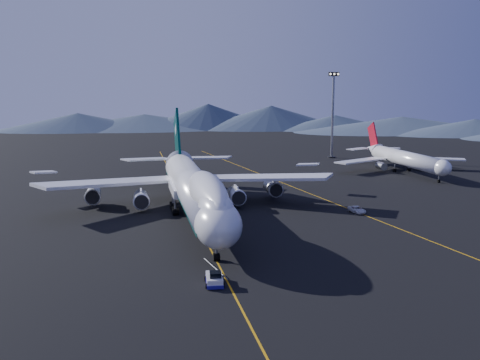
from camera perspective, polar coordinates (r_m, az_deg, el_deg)
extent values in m
plane|color=black|center=(100.84, -4.95, -3.96)|extent=(500.00, 500.00, 0.00)
cube|color=#C4860B|center=(100.84, -4.95, -3.96)|extent=(0.25, 220.00, 0.01)
cube|color=#C4860B|center=(117.45, 9.16, -2.11)|extent=(28.08, 198.09, 0.01)
cone|color=#3D4B5E|center=(330.62, -16.90, 6.13)|extent=(100.00, 100.00, 12.00)
cone|color=#3D4B5E|center=(333.46, -3.41, 6.54)|extent=(100.00, 100.00, 12.00)
cone|color=#3D4B5E|center=(328.73, 10.10, 6.37)|extent=(100.00, 100.00, 12.00)
cone|color=#3D4B5E|center=(316.63, 23.79, 5.59)|extent=(100.00, 100.00, 12.00)
cylinder|color=silver|center=(99.68, -4.99, -0.83)|extent=(6.50, 56.00, 6.50)
ellipsoid|color=silver|center=(72.57, -2.37, -4.75)|extent=(6.50, 10.40, 6.50)
ellipsoid|color=silver|center=(81.19, -3.48, -1.41)|extent=(5.13, 25.16, 5.85)
cube|color=black|center=(70.37, -2.12, -4.20)|extent=(3.60, 1.61, 1.29)
cone|color=silver|center=(132.01, -6.69, 2.05)|extent=(6.50, 12.00, 6.50)
cube|color=#033530|center=(100.83, -5.05, -1.23)|extent=(6.24, 60.00, 1.10)
cube|color=silver|center=(105.26, -5.34, -0.89)|extent=(7.50, 13.00, 1.60)
cube|color=silver|center=(110.48, -13.19, -0.24)|extent=(30.62, 23.28, 2.83)
cube|color=silver|center=(113.41, 1.61, 0.26)|extent=(30.62, 23.28, 2.83)
cylinder|color=slate|center=(107.03, -10.50, -1.98)|extent=(2.90, 5.50, 2.90)
cylinder|color=slate|center=(113.65, -15.37, -1.49)|extent=(2.90, 5.50, 2.90)
cylinder|color=slate|center=(109.02, -0.47, -1.61)|extent=(2.90, 5.50, 2.90)
cylinder|color=slate|center=(117.37, 3.47, -0.82)|extent=(2.90, 5.50, 2.90)
cube|color=#033530|center=(130.46, -6.69, 4.17)|extent=(0.55, 14.11, 15.94)
cube|color=silver|center=(133.01, -9.97, 2.20)|extent=(12.39, 9.47, 0.98)
cube|color=silver|center=(134.28, -3.56, 2.39)|extent=(12.39, 9.47, 0.98)
cylinder|color=black|center=(75.39, -2.53, -8.19)|extent=(0.90, 1.10, 1.10)
cube|color=silver|center=(66.67, -2.76, -10.52)|extent=(2.26, 4.01, 0.96)
cube|color=navy|center=(66.79, -2.75, -10.80)|extent=(2.36, 4.19, 0.44)
cube|color=black|center=(66.43, -2.76, -9.95)|extent=(1.52, 1.52, 0.79)
cylinder|color=silver|center=(160.46, 17.30, 2.17)|extent=(4.29, 36.10, 4.29)
ellipsoid|color=silver|center=(145.09, 20.73, 1.24)|extent=(4.29, 6.00, 4.29)
cone|color=silver|center=(179.32, 14.01, 3.20)|extent=(4.29, 7.90, 4.29)
cube|color=silver|center=(160.51, 12.79, 2.04)|extent=(18.95, 12.79, 0.39)
cube|color=silver|center=(171.06, 19.69, 2.17)|extent=(18.95, 12.79, 0.39)
cylinder|color=slate|center=(160.35, 14.84, 1.46)|extent=(2.14, 3.95, 2.14)
cylinder|color=slate|center=(166.24, 18.67, 1.56)|extent=(2.14, 3.95, 2.14)
cube|color=#A60F1F|center=(179.42, 13.99, 4.58)|extent=(0.39, 7.69, 9.09)
imported|color=silver|center=(106.26, 12.36, -3.10)|extent=(2.43, 4.70, 1.27)
cylinder|color=black|center=(191.09, 9.72, 2.43)|extent=(2.75, 2.75, 0.46)
cylinder|color=slate|center=(189.89, 9.84, 6.65)|extent=(0.80, 0.80, 28.61)
cube|color=black|center=(189.74, 9.97, 11.07)|extent=(3.66, 0.92, 1.37)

